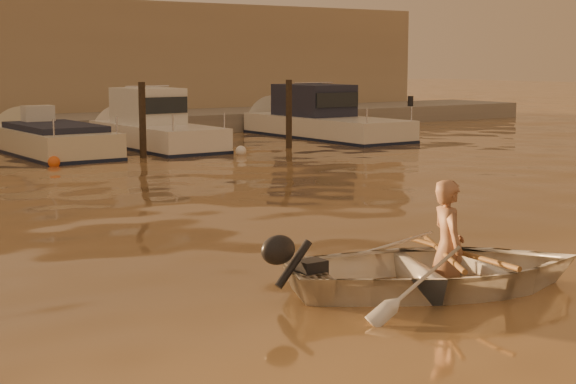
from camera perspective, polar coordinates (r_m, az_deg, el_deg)
ground_plane at (r=9.51m, az=0.46°, el=-7.21°), size 160.00×160.00×0.00m
dinghy at (r=10.14m, az=9.73°, el=-4.94°), size 4.15×3.63×0.72m
person at (r=10.13m, az=10.30°, el=-3.58°), size 0.56×0.67×1.56m
outboard_motor at (r=9.69m, az=1.43°, el=-5.19°), size 0.98×0.72×0.70m
oar_port at (r=10.20m, az=11.07°, el=-3.86°), size 0.46×2.07×0.13m
oar_starboard at (r=10.12m, az=10.02°, el=-3.92°), size 1.19×1.80×0.13m
moored_boat_3 at (r=25.04m, az=-15.01°, el=2.86°), size 2.08×5.99×0.95m
moored_boat_4 at (r=26.24m, az=-8.51°, el=4.19°), size 1.98×6.20×1.75m
moored_boat_5 at (r=29.52m, az=2.44°, el=4.75°), size 2.24×7.51×1.75m
piling_3 at (r=23.60m, az=-9.39°, el=4.36°), size 0.18×0.18×2.20m
piling_4 at (r=25.96m, az=0.06°, el=4.84°), size 0.18×0.18×2.20m
fender_d at (r=22.30m, az=-14.89°, el=1.88°), size 0.30×0.30×0.30m
fender_e at (r=24.20m, az=-3.06°, el=2.66°), size 0.30×0.30×0.30m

